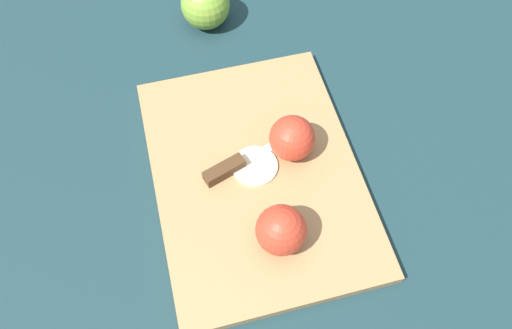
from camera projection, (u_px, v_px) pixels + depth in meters
ground_plane at (256, 177)px, 0.74m from camera, size 4.00×4.00×0.00m
cutting_board at (256, 174)px, 0.74m from camera, size 0.42×0.32×0.02m
apple_half_left at (281, 230)px, 0.65m from camera, size 0.07×0.07×0.07m
apple_half_right at (292, 138)px, 0.72m from camera, size 0.07×0.07×0.07m
knife at (230, 167)px, 0.72m from camera, size 0.07×0.14×0.02m
apple_slice at (253, 166)px, 0.73m from camera, size 0.07×0.07×0.00m
apple_whole at (205, 4)px, 0.87m from camera, size 0.09×0.09×0.10m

